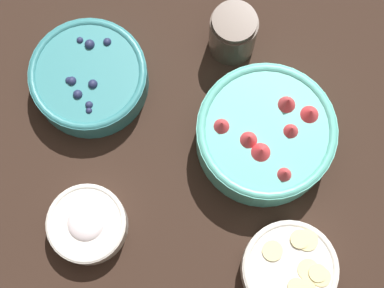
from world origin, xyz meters
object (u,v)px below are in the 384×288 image
object	(u,v)px
bowl_strawberries	(265,134)
bowl_bananas	(290,269)
bowl_cream	(87,224)
jar_chocolate	(233,34)
bowl_blueberries	(89,77)

from	to	relation	value
bowl_strawberries	bowl_bananas	world-z (taller)	bowl_strawberries
bowl_strawberries	bowl_bananas	bearing A→B (deg)	-158.83
bowl_cream	jar_chocolate	xyz separation A→B (m)	(0.35, -0.16, 0.02)
bowl_strawberries	bowl_cream	size ratio (longest dim) A/B	1.77
bowl_strawberries	bowl_blueberries	xyz separation A→B (m)	(0.04, 0.29, -0.01)
bowl_strawberries	bowl_cream	bearing A→B (deg)	128.65
bowl_blueberries	bowl_cream	world-z (taller)	bowl_blueberries
bowl_blueberries	bowl_bananas	xyz separation A→B (m)	(-0.23, -0.37, -0.01)
bowl_strawberries	bowl_blueberries	distance (m)	0.30
bowl_cream	bowl_bananas	bearing A→B (deg)	-90.32
jar_chocolate	bowl_bananas	bearing A→B (deg)	-155.73
bowl_blueberries	bowl_bananas	bearing A→B (deg)	-122.09
bowl_bananas	bowl_cream	size ratio (longest dim) A/B	1.18
bowl_blueberries	bowl_bananas	size ratio (longest dim) A/B	1.31
bowl_blueberries	jar_chocolate	size ratio (longest dim) A/B	2.00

